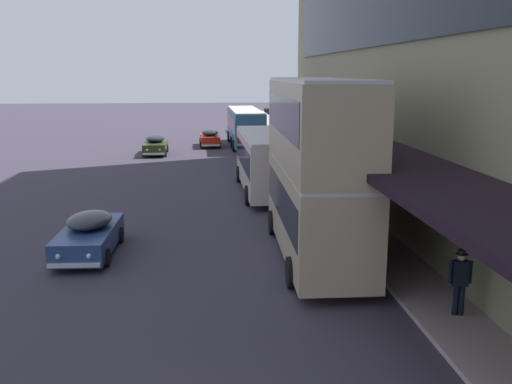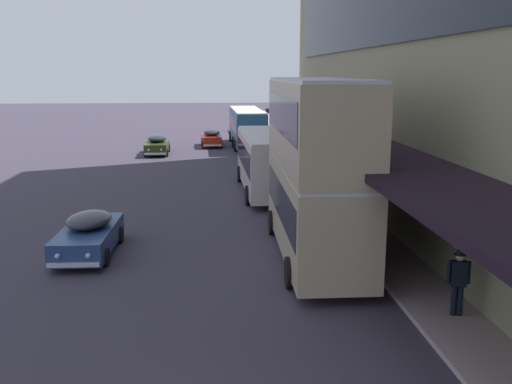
# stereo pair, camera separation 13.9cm
# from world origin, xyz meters

# --- Properties ---
(transit_bus_kerbside_front) EXTENTS (3.00, 11.23, 3.37)m
(transit_bus_kerbside_front) POSITION_xyz_m (3.87, 44.08, 1.93)
(transit_bus_kerbside_front) COLOR teal
(transit_bus_kerbside_front) RESTS_ON ground
(transit_bus_kerbside_rear) EXTENTS (2.96, 9.71, 3.33)m
(transit_bus_kerbside_rear) POSITION_xyz_m (3.68, 23.59, 1.91)
(transit_bus_kerbside_rear) COLOR beige
(transit_bus_kerbside_rear) RESTS_ON ground
(transit_bus_kerbside_far) EXTENTS (2.85, 9.46, 6.45)m
(transit_bus_kerbside_far) POSITION_xyz_m (4.30, 11.96, 3.47)
(transit_bus_kerbside_far) COLOR tan
(transit_bus_kerbside_far) RESTS_ON ground
(sedan_lead_mid) EXTENTS (1.94, 4.46, 1.59)m
(sedan_lead_mid) POSITION_xyz_m (0.64, 44.24, 0.78)
(sedan_lead_mid) COLOR #AD2613
(sedan_lead_mid) RESTS_ON ground
(sedan_trailing_mid) EXTENTS (2.04, 5.10, 1.58)m
(sedan_trailing_mid) POSITION_xyz_m (4.13, 56.51, 0.78)
(sedan_trailing_mid) COLOR beige
(sedan_trailing_mid) RESTS_ON ground
(sedan_second_near) EXTENTS (2.04, 4.79, 1.53)m
(sedan_second_near) POSITION_xyz_m (-3.98, 13.06, 0.76)
(sedan_second_near) COLOR navy
(sedan_second_near) RESTS_ON ground
(sedan_far_back) EXTENTS (1.98, 4.84, 1.58)m
(sedan_far_back) POSITION_xyz_m (-3.84, 39.57, 0.78)
(sedan_far_back) COLOR #2D3516
(sedan_far_back) RESTS_ON ground
(pedestrian_at_kerb) EXTENTS (0.61, 0.33, 1.86)m
(pedestrian_at_kerb) POSITION_xyz_m (7.22, 6.31, 1.18)
(pedestrian_at_kerb) COLOR black
(pedestrian_at_kerb) RESTS_ON sidewalk_kerb
(street_lamp) EXTENTS (1.50, 0.28, 6.01)m
(street_lamp) POSITION_xyz_m (6.48, 13.87, 3.70)
(street_lamp) COLOR #4C4C51
(street_lamp) RESTS_ON sidewalk_kerb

